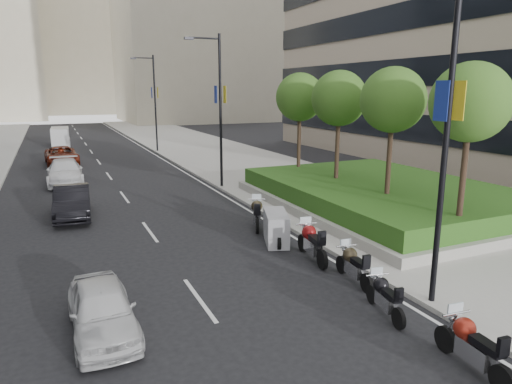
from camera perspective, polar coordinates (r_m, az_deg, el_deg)
ground at (r=10.87m, az=7.78°, el=-20.17°), size 160.00×160.00×0.00m
sidewalk_right at (r=40.60m, az=-3.88°, el=4.43°), size 10.00×100.00×0.15m
lane_edge at (r=39.11m, az=-11.19°, el=3.80°), size 0.12×100.00×0.01m
lane_centre at (r=38.29m, az=-18.78°, el=3.18°), size 0.12×100.00×0.01m
building_cream_right at (r=92.53m, az=-7.55°, el=20.10°), size 28.00×24.00×36.00m
building_cream_centre at (r=128.54m, az=-22.10°, el=17.65°), size 30.00×24.00×38.00m
planter at (r=23.82m, az=15.57°, el=-1.21°), size 10.00×14.00×0.40m
hedge at (r=23.68m, az=15.65°, el=0.20°), size 9.40×13.40×0.80m
tree_0 at (r=17.84m, az=25.24°, el=10.04°), size 2.80×2.80×6.30m
tree_1 at (r=20.68m, az=16.73°, el=10.90°), size 2.80×2.80×6.30m
tree_2 at (r=23.85m, az=10.35°, el=11.39°), size 2.80×2.80×6.30m
tree_3 at (r=27.25m, az=5.50°, el=11.67°), size 2.80×2.80×6.30m
lamp_post_0 at (r=12.61m, az=22.35°, el=8.05°), size 2.34×0.45×9.00m
lamp_post_1 at (r=27.26m, az=-4.79°, el=10.93°), size 2.34×0.45×9.00m
lamp_post_2 at (r=44.63m, az=-12.71°, el=11.33°), size 2.34×0.45×9.00m
motorcycle_1 at (r=11.16m, az=25.35°, el=-16.93°), size 0.74×2.22×1.10m
motorcycle_2 at (r=12.85m, az=15.76°, el=-12.46°), size 0.67×1.95×0.98m
motorcycle_3 at (r=14.64m, az=12.06°, el=-8.90°), size 0.71×2.12×1.05m
motorcycle_4 at (r=16.21m, az=6.97°, el=-6.27°), size 0.80×2.40×1.20m
motorcycle_5 at (r=17.85m, az=2.52°, el=-4.49°), size 1.45×2.18×1.23m
motorcycle_6 at (r=19.82m, az=0.11°, el=-2.71°), size 1.10×2.17×1.15m
car_a at (r=12.10m, az=-18.69°, el=-13.72°), size 1.54×3.75×1.27m
car_b at (r=23.02m, az=-21.98°, el=-1.16°), size 1.85×4.56×1.47m
car_c at (r=31.50m, az=-22.77°, el=2.33°), size 2.24×5.26×1.51m
car_d at (r=39.84m, az=-23.13°, el=4.22°), size 2.60×5.24×1.43m
delivery_van at (r=53.29m, az=-23.25°, el=6.29°), size 1.91×4.60×1.90m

